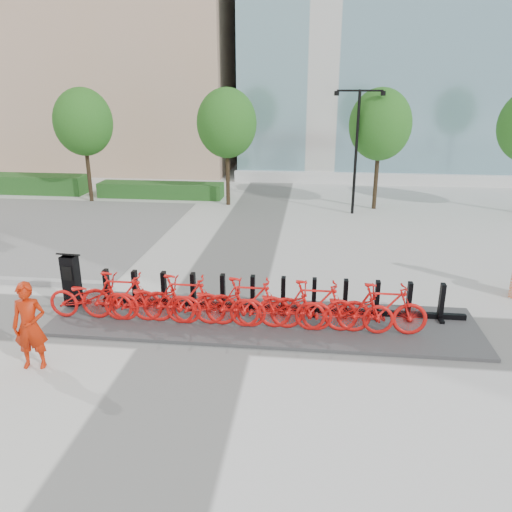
# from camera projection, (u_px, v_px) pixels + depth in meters

# --- Properties ---
(ground) EXTENTS (120.00, 120.00, 0.00)m
(ground) POSITION_uv_depth(u_px,v_px,m) (204.00, 326.00, 11.26)
(ground) COLOR silver
(hedge_b) EXTENTS (6.00, 1.20, 0.70)m
(hedge_b) POSITION_uv_depth(u_px,v_px,m) (161.00, 190.00, 24.10)
(hedge_b) COLOR #194612
(hedge_b) RESTS_ON ground
(tree_0) EXTENTS (2.60, 2.60, 5.10)m
(tree_0) POSITION_uv_depth(u_px,v_px,m) (83.00, 122.00, 22.25)
(tree_0) COLOR #392E1E
(tree_0) RESTS_ON ground
(tree_1) EXTENTS (2.60, 2.60, 5.10)m
(tree_1) POSITION_uv_depth(u_px,v_px,m) (227.00, 123.00, 21.53)
(tree_1) COLOR #392E1E
(tree_1) RESTS_ON ground
(tree_2) EXTENTS (2.60, 2.60, 5.10)m
(tree_2) POSITION_uv_depth(u_px,v_px,m) (380.00, 125.00, 20.82)
(tree_2) COLOR #392E1E
(tree_2) RESTS_ON ground
(streetlamp) EXTENTS (2.00, 0.20, 5.00)m
(streetlamp) POSITION_uv_depth(u_px,v_px,m) (357.00, 138.00, 20.14)
(streetlamp) COLOR black
(streetlamp) RESTS_ON ground
(dock_pad) EXTENTS (9.60, 2.40, 0.08)m
(dock_pad) POSITION_uv_depth(u_px,v_px,m) (263.00, 321.00, 11.38)
(dock_pad) COLOR #3E3E3F
(dock_pad) RESTS_ON ground
(dock_rail_posts) EXTENTS (8.02, 0.50, 0.85)m
(dock_rail_posts) POSITION_uv_depth(u_px,v_px,m) (268.00, 295.00, 11.67)
(dock_rail_posts) COLOR black
(dock_rail_posts) RESTS_ON dock_pad
(bike_0) EXTENTS (1.96, 0.68, 1.03)m
(bike_0) POSITION_uv_depth(u_px,v_px,m) (91.00, 297.00, 11.30)
(bike_0) COLOR red
(bike_0) RESTS_ON dock_pad
(bike_1) EXTENTS (1.91, 0.54, 1.15)m
(bike_1) POSITION_uv_depth(u_px,v_px,m) (121.00, 296.00, 11.21)
(bike_1) COLOR red
(bike_1) RESTS_ON dock_pad
(bike_2) EXTENTS (1.96, 0.68, 1.03)m
(bike_2) POSITION_uv_depth(u_px,v_px,m) (152.00, 300.00, 11.15)
(bike_2) COLOR red
(bike_2) RESTS_ON dock_pad
(bike_3) EXTENTS (1.91, 0.54, 1.15)m
(bike_3) POSITION_uv_depth(u_px,v_px,m) (183.00, 299.00, 11.05)
(bike_3) COLOR red
(bike_3) RESTS_ON dock_pad
(bike_4) EXTENTS (1.96, 0.68, 1.03)m
(bike_4) POSITION_uv_depth(u_px,v_px,m) (215.00, 303.00, 10.99)
(bike_4) COLOR red
(bike_4) RESTS_ON dock_pad
(bike_5) EXTENTS (1.91, 0.54, 1.15)m
(bike_5) POSITION_uv_depth(u_px,v_px,m) (248.00, 302.00, 10.89)
(bike_5) COLOR red
(bike_5) RESTS_ON dock_pad
(bike_6) EXTENTS (1.96, 0.68, 1.03)m
(bike_6) POSITION_uv_depth(u_px,v_px,m) (281.00, 306.00, 10.83)
(bike_6) COLOR red
(bike_6) RESTS_ON dock_pad
(bike_7) EXTENTS (1.91, 0.54, 1.15)m
(bike_7) POSITION_uv_depth(u_px,v_px,m) (314.00, 306.00, 10.73)
(bike_7) COLOR red
(bike_7) RESTS_ON dock_pad
(bike_8) EXTENTS (1.96, 0.68, 1.03)m
(bike_8) POSITION_uv_depth(u_px,v_px,m) (348.00, 310.00, 10.67)
(bike_8) COLOR red
(bike_8) RESTS_ON dock_pad
(bike_9) EXTENTS (1.91, 0.54, 1.15)m
(bike_9) POSITION_uv_depth(u_px,v_px,m) (382.00, 309.00, 10.57)
(bike_9) COLOR red
(bike_9) RESTS_ON dock_pad
(kiosk) EXTENTS (0.45, 0.38, 1.37)m
(kiosk) POSITION_uv_depth(u_px,v_px,m) (71.00, 279.00, 11.96)
(kiosk) COLOR black
(kiosk) RESTS_ON dock_pad
(worker_red) EXTENTS (0.69, 0.52, 1.73)m
(worker_red) POSITION_uv_depth(u_px,v_px,m) (30.00, 326.00, 9.37)
(worker_red) COLOR #AE1F06
(worker_red) RESTS_ON ground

